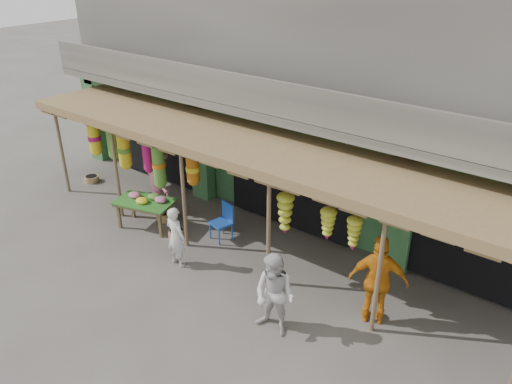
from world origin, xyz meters
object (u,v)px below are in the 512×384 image
Objects in this scene: person_vendor at (378,281)px; flower_table at (146,202)px; person_right at (275,295)px; blue_chair at (224,219)px; person_front at (176,237)px; person_shopper at (158,179)px.

flower_table is at bearing -21.48° from person_vendor.
blue_chair is at bearing 144.86° from person_right.
blue_chair is (1.99, 0.79, -0.18)m from flower_table.
person_shopper reaches higher than person_front.
blue_chair is at bearing -161.87° from person_shopper.
flower_table is 1.07m from person_shopper.
person_front is (-0.11, -1.55, 0.21)m from blue_chair.
flower_table is 6.40m from person_vendor.
flower_table is 2.15m from blue_chair.
person_vendor is at bearing -164.58° from person_shopper.
person_vendor is (6.39, 0.24, 0.24)m from flower_table.
person_front is 2.93m from person_shopper.
person_shopper is at bearing -29.25° from person_vendor.
flower_table is at bearing 139.96° from person_shopper.
person_front is at bearing 166.07° from person_shopper.
person_shopper is at bearing -32.78° from person_front.
blue_chair is at bearing -30.79° from person_vendor.
person_vendor reaches higher than person_right.
flower_table is 1.12× the size of person_front.
person_right is 0.95× the size of person_shopper.
person_front reaches higher than flower_table.
blue_chair is 1.56m from person_front.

